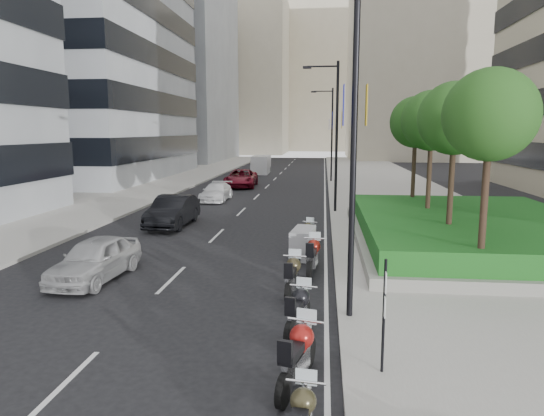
# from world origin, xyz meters

# --- Properties ---
(ground) EXTENTS (160.00, 160.00, 0.00)m
(ground) POSITION_xyz_m (0.00, 0.00, 0.00)
(ground) COLOR black
(ground) RESTS_ON ground
(sidewalk_right) EXTENTS (10.00, 100.00, 0.15)m
(sidewalk_right) POSITION_xyz_m (9.00, 30.00, 0.07)
(sidewalk_right) COLOR #9E9B93
(sidewalk_right) RESTS_ON ground
(sidewalk_left) EXTENTS (8.00, 100.00, 0.15)m
(sidewalk_left) POSITION_xyz_m (-12.00, 30.00, 0.07)
(sidewalk_left) COLOR #9E9B93
(sidewalk_left) RESTS_ON ground
(lane_edge) EXTENTS (0.12, 100.00, 0.01)m
(lane_edge) POSITION_xyz_m (3.70, 30.00, 0.01)
(lane_edge) COLOR silver
(lane_edge) RESTS_ON ground
(lane_centre) EXTENTS (0.12, 100.00, 0.01)m
(lane_centre) POSITION_xyz_m (-1.50, 30.00, 0.01)
(lane_centre) COLOR silver
(lane_centre) RESTS_ON ground
(building_grey_far) EXTENTS (22.00, 26.00, 30.00)m
(building_grey_far) POSITION_xyz_m (-24.00, 70.00, 15.00)
(building_grey_far) COLOR gray
(building_grey_far) RESTS_ON ground
(building_cream_right) EXTENTS (28.00, 24.00, 36.00)m
(building_cream_right) POSITION_xyz_m (22.00, 80.00, 18.00)
(building_cream_right) COLOR #B7AD93
(building_cream_right) RESTS_ON ground
(building_cream_left) EXTENTS (26.00, 24.00, 34.00)m
(building_cream_left) POSITION_xyz_m (-18.00, 100.00, 17.00)
(building_cream_left) COLOR #B7AD93
(building_cream_left) RESTS_ON ground
(building_cream_centre) EXTENTS (30.00, 24.00, 38.00)m
(building_cream_centre) POSITION_xyz_m (2.00, 120.00, 19.00)
(building_cream_centre) COLOR #B7AD93
(building_cream_centre) RESTS_ON ground
(planter) EXTENTS (10.00, 14.00, 0.40)m
(planter) POSITION_xyz_m (10.00, 10.00, 0.35)
(planter) COLOR gray
(planter) RESTS_ON sidewalk_right
(hedge) EXTENTS (9.40, 13.40, 0.80)m
(hedge) POSITION_xyz_m (10.00, 10.00, 0.95)
(hedge) COLOR #165017
(hedge) RESTS_ON planter
(tree_0) EXTENTS (2.80, 2.80, 6.30)m
(tree_0) POSITION_xyz_m (8.50, 4.00, 5.42)
(tree_0) COLOR #332319
(tree_0) RESTS_ON planter
(tree_1) EXTENTS (2.80, 2.80, 6.30)m
(tree_1) POSITION_xyz_m (8.50, 8.00, 5.42)
(tree_1) COLOR #332319
(tree_1) RESTS_ON planter
(tree_2) EXTENTS (2.80, 2.80, 6.30)m
(tree_2) POSITION_xyz_m (8.50, 12.00, 5.42)
(tree_2) COLOR #332319
(tree_2) RESTS_ON planter
(tree_3) EXTENTS (2.80, 2.80, 6.30)m
(tree_3) POSITION_xyz_m (8.50, 16.00, 5.42)
(tree_3) COLOR #332319
(tree_3) RESTS_ON planter
(lamp_post_0) EXTENTS (2.34, 0.45, 9.00)m
(lamp_post_0) POSITION_xyz_m (4.14, 1.00, 5.07)
(lamp_post_0) COLOR black
(lamp_post_0) RESTS_ON ground
(lamp_post_1) EXTENTS (2.34, 0.45, 9.00)m
(lamp_post_1) POSITION_xyz_m (4.14, 18.00, 5.07)
(lamp_post_1) COLOR black
(lamp_post_1) RESTS_ON ground
(lamp_post_2) EXTENTS (2.34, 0.45, 9.00)m
(lamp_post_2) POSITION_xyz_m (4.14, 36.00, 5.07)
(lamp_post_2) COLOR black
(lamp_post_2) RESTS_ON ground
(parking_sign) EXTENTS (0.06, 0.32, 2.50)m
(parking_sign) POSITION_xyz_m (4.80, -2.00, 1.46)
(parking_sign) COLOR black
(parking_sign) RESTS_ON ground
(motorcycle_1) EXTENTS (0.87, 2.27, 1.15)m
(motorcycle_1) POSITION_xyz_m (3.12, -2.41, 0.62)
(motorcycle_1) COLOR black
(motorcycle_1) RESTS_ON ground
(motorcycle_2) EXTENTS (0.75, 2.13, 1.07)m
(motorcycle_2) POSITION_xyz_m (2.99, 0.09, 0.57)
(motorcycle_2) COLOR black
(motorcycle_2) RESTS_ON ground
(motorcycle_3) EXTENTS (0.74, 2.21, 1.10)m
(motorcycle_3) POSITION_xyz_m (2.66, 2.95, 0.59)
(motorcycle_3) COLOR black
(motorcycle_3) RESTS_ON ground
(motorcycle_4) EXTENTS (0.78, 2.32, 1.16)m
(motorcycle_4) POSITION_xyz_m (3.23, 5.31, 0.62)
(motorcycle_4) COLOR black
(motorcycle_4) RESTS_ON ground
(motorcycle_5) EXTENTS (1.00, 2.01, 1.16)m
(motorcycle_5) POSITION_xyz_m (2.79, 7.38, 0.58)
(motorcycle_5) COLOR black
(motorcycle_5) RESTS_ON ground
(motorcycle_6) EXTENTS (0.86, 1.94, 1.00)m
(motorcycle_6) POSITION_xyz_m (2.84, 9.39, 0.54)
(motorcycle_6) COLOR black
(motorcycle_6) RESTS_ON ground
(car_a) EXTENTS (2.00, 4.33, 1.44)m
(car_a) POSITION_xyz_m (-4.05, 3.75, 0.72)
(car_a) COLOR #ADAEB0
(car_a) RESTS_ON ground
(car_b) EXTENTS (1.72, 4.87, 1.60)m
(car_b) POSITION_xyz_m (-4.31, 13.10, 0.80)
(car_b) COLOR black
(car_b) RESTS_ON ground
(car_c) EXTENTS (1.81, 4.40, 1.27)m
(car_c) POSITION_xyz_m (-4.09, 22.57, 0.64)
(car_c) COLOR silver
(car_c) RESTS_ON ground
(car_d) EXTENTS (2.86, 5.76, 1.57)m
(car_d) POSITION_xyz_m (-3.78, 31.32, 0.79)
(car_d) COLOR maroon
(car_d) RESTS_ON ground
(delivery_van) EXTENTS (1.97, 4.99, 2.08)m
(delivery_van) POSITION_xyz_m (-3.80, 45.33, 0.97)
(delivery_van) COLOR silver
(delivery_van) RESTS_ON ground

